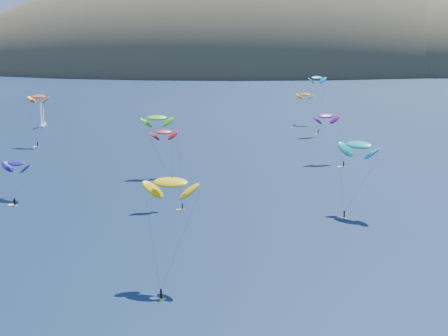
% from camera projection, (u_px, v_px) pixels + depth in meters
% --- Properties ---
extents(island, '(730.00, 300.00, 210.00)m').
position_uv_depth(island, '(259.00, 77.00, 631.61)').
color(island, '#3D3526').
rests_on(island, ground).
extents(sailboat, '(9.48, 8.20, 11.78)m').
position_uv_depth(sailboat, '(43.00, 124.00, 273.64)').
color(sailboat, white).
rests_on(sailboat, ground).
extents(kitesurfer_1, '(8.92, 8.82, 20.25)m').
position_uv_depth(kitesurfer_1, '(38.00, 97.00, 230.94)').
color(kitesurfer_1, yellow).
rests_on(kitesurfer_1, ground).
extents(kitesurfer_2, '(10.34, 13.39, 20.31)m').
position_uv_depth(kitesurfer_2, '(171.00, 183.00, 109.74)').
color(kitesurfer_2, yellow).
rests_on(kitesurfer_2, ground).
extents(kitesurfer_3, '(11.02, 14.57, 19.67)m').
position_uv_depth(kitesurfer_3, '(157.00, 118.00, 186.13)').
color(kitesurfer_3, yellow).
rests_on(kitesurfer_3, ground).
extents(kitesurfer_4, '(8.69, 6.55, 25.02)m').
position_uv_depth(kitesurfer_4, '(317.00, 78.00, 252.50)').
color(kitesurfer_4, yellow).
rests_on(kitesurfer_4, ground).
extents(kitesurfer_5, '(10.99, 12.32, 19.29)m').
position_uv_depth(kitesurfer_5, '(359.00, 145.00, 149.24)').
color(kitesurfer_5, yellow).
rests_on(kitesurfer_5, ground).
extents(kitesurfer_6, '(10.03, 11.63, 17.44)m').
position_uv_depth(kitesurfer_6, '(326.00, 116.00, 203.47)').
color(kitesurfer_6, yellow).
rests_on(kitesurfer_6, ground).
extents(kitesurfer_9, '(9.12, 8.85, 20.23)m').
position_uv_depth(kitesurfer_9, '(164.00, 132.00, 155.29)').
color(kitesurfer_9, yellow).
rests_on(kitesurfer_9, ground).
extents(kitesurfer_10, '(9.42, 12.73, 11.49)m').
position_uv_depth(kitesurfer_10, '(16.00, 163.00, 163.04)').
color(kitesurfer_10, yellow).
rests_on(kitesurfer_10, ground).
extents(kitesurfer_11, '(10.45, 13.43, 15.35)m').
position_uv_depth(kitesurfer_11, '(305.00, 94.00, 277.60)').
color(kitesurfer_11, yellow).
rests_on(kitesurfer_11, ground).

